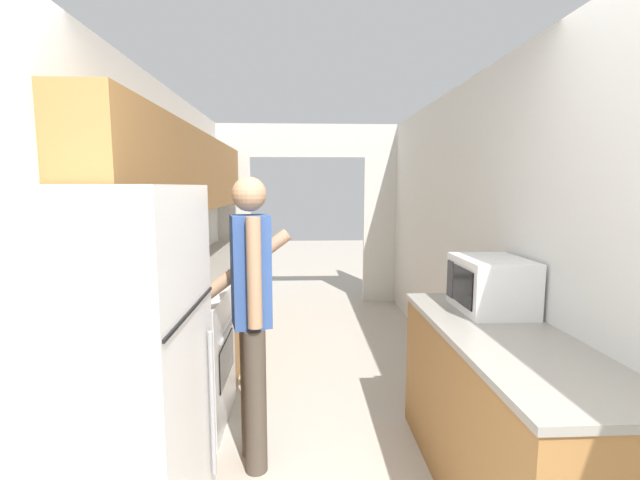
# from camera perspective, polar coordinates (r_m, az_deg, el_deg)

# --- Properties ---
(wall_left) EXTENTS (0.38, 7.38, 2.50)m
(wall_left) POSITION_cam_1_polar(r_m,az_deg,el_deg) (3.48, -20.94, 3.84)
(wall_left) COLOR silver
(wall_left) RESTS_ON ground_plane
(wall_right) EXTENTS (0.06, 7.38, 2.50)m
(wall_right) POSITION_cam_1_polar(r_m,az_deg,el_deg) (3.22, 22.64, -0.50)
(wall_right) COLOR silver
(wall_right) RESTS_ON ground_plane
(wall_far_with_doorway) EXTENTS (2.89, 0.06, 2.50)m
(wall_far_with_doorway) POSITION_cam_1_polar(r_m,az_deg,el_deg) (6.01, -1.65, 5.11)
(wall_far_with_doorway) COLOR silver
(wall_far_with_doorway) RESTS_ON ground_plane
(counter_left) EXTENTS (0.62, 3.84, 0.91)m
(counter_left) POSITION_cam_1_polar(r_m,az_deg,el_deg) (4.36, -13.84, -8.96)
(counter_left) COLOR #9E6B38
(counter_left) RESTS_ON ground_plane
(counter_right) EXTENTS (0.62, 1.67, 0.91)m
(counter_right) POSITION_cam_1_polar(r_m,az_deg,el_deg) (2.58, 23.18, -20.97)
(counter_right) COLOR #9E6B38
(counter_right) RESTS_ON ground_plane
(refrigerator) EXTENTS (0.76, 0.70, 1.65)m
(refrigerator) POSITION_cam_1_polar(r_m,az_deg,el_deg) (1.94, -27.55, -18.75)
(refrigerator) COLOR white
(refrigerator) RESTS_ON ground_plane
(range_oven) EXTENTS (0.66, 0.77, 1.05)m
(range_oven) POSITION_cam_1_polar(r_m,az_deg,el_deg) (3.22, -18.05, -14.83)
(range_oven) COLOR white
(range_oven) RESTS_ON ground_plane
(person) EXTENTS (0.55, 0.43, 1.70)m
(person) POSITION_cam_1_polar(r_m,az_deg,el_deg) (2.54, -9.12, -9.65)
(person) COLOR #4C4238
(person) RESTS_ON ground_plane
(microwave) EXTENTS (0.38, 0.48, 0.32)m
(microwave) POSITION_cam_1_polar(r_m,az_deg,el_deg) (2.76, 21.83, -5.51)
(microwave) COLOR white
(microwave) RESTS_ON counter_right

